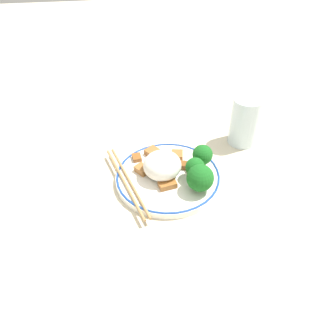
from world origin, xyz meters
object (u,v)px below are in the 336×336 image
broccoli_back_right (202,155)px  chopsticks (127,181)px  broccoli_back_left (200,178)px  drinking_glass (245,121)px  broccoli_back_center (195,167)px  plate (168,177)px

broccoli_back_right → chopsticks: broccoli_back_right is taller
broccoli_back_left → chopsticks: size_ratio=0.27×
drinking_glass → broccoli_back_center: bearing=-138.2°
broccoli_back_right → broccoli_back_left: bearing=-106.2°
plate → chopsticks: (-0.09, -0.01, 0.01)m
plate → broccoli_back_left: size_ratio=3.75×
broccoli_back_left → drinking_glass: 0.22m
broccoli_back_left → drinking_glass: (0.14, 0.17, 0.01)m
plate → broccoli_back_center: broccoli_back_center is taller
plate → broccoli_back_left: (0.06, -0.05, 0.04)m
broccoli_back_left → chopsticks: bearing=163.9°
broccoli_back_left → broccoli_back_center: 0.04m
broccoli_back_left → broccoli_back_right: bearing=73.8°
plate → broccoli_back_left: broccoli_back_left is taller
broccoli_back_center → broccoli_back_right: (0.02, 0.03, 0.00)m
broccoli_back_left → drinking_glass: drinking_glass is taller
broccoli_back_center → drinking_glass: 0.20m
broccoli_back_center → chopsticks: broccoli_back_center is taller
broccoli_back_center → broccoli_back_right: 0.04m
plate → drinking_glass: bearing=29.7°
chopsticks → drinking_glass: drinking_glass is taller
broccoli_back_right → broccoli_back_center: bearing=-124.8°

